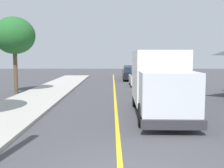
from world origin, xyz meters
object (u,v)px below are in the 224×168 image
object	(u,v)px
parked_car_mid	(140,78)
parked_car_furthest	(130,71)
parked_car_near	(148,84)
stop_sign	(183,73)
box_truck	(159,79)
parked_car_far	(131,74)
street_tree_down_block	(15,36)

from	to	relation	value
parked_car_mid	parked_car_furthest	distance (m)	11.95
parked_car_near	stop_sign	distance (m)	3.76
box_truck	stop_sign	size ratio (longest dim) A/B	2.73
parked_car_far	stop_sign	xyz separation A→B (m)	(2.37, -15.53, 1.06)
parked_car_near	parked_car_furthest	size ratio (longest dim) A/B	0.99
box_truck	parked_car_furthest	xyz separation A→B (m)	(0.19, 25.27, -0.97)
parked_car_near	parked_car_furthest	xyz separation A→B (m)	(-0.16, 18.22, 0.00)
parked_car_mid	street_tree_down_block	distance (m)	12.29
parked_car_mid	parked_car_furthest	bearing A→B (deg)	90.65
box_truck	parked_car_mid	xyz separation A→B (m)	(0.32, 13.31, -0.97)
street_tree_down_block	parked_car_mid	bearing A→B (deg)	28.41
parked_car_near	street_tree_down_block	xyz separation A→B (m)	(-10.32, 0.70, 3.74)
street_tree_down_block	box_truck	bearing A→B (deg)	-37.81
parked_car_far	parked_car_furthest	size ratio (longest dim) A/B	0.99
box_truck	parked_car_furthest	world-z (taller)	box_truck
box_truck	parked_car_furthest	bearing A→B (deg)	89.58
parked_car_near	street_tree_down_block	size ratio (longest dim) A/B	0.73
parked_car_far	parked_car_furthest	distance (m)	5.77
box_truck	street_tree_down_block	world-z (taller)	street_tree_down_block
parked_car_mid	parked_car_furthest	size ratio (longest dim) A/B	0.99
parked_car_far	street_tree_down_block	xyz separation A→B (m)	(-9.86, -11.76, 3.74)
parked_car_far	parked_car_furthest	world-z (taller)	same
parked_car_near	street_tree_down_block	world-z (taller)	street_tree_down_block
stop_sign	box_truck	bearing A→B (deg)	-119.44
stop_sign	street_tree_down_block	distance (m)	13.07
parked_car_near	parked_car_far	bearing A→B (deg)	92.14
parked_car_near	parked_car_far	xyz separation A→B (m)	(-0.46, 12.46, 0.00)
parked_car_near	box_truck	bearing A→B (deg)	-92.80
box_truck	parked_car_far	size ratio (longest dim) A/B	1.63
street_tree_down_block	parked_car_near	bearing A→B (deg)	-3.86
box_truck	parked_car_far	bearing A→B (deg)	90.35
parked_car_furthest	stop_sign	size ratio (longest dim) A/B	1.68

